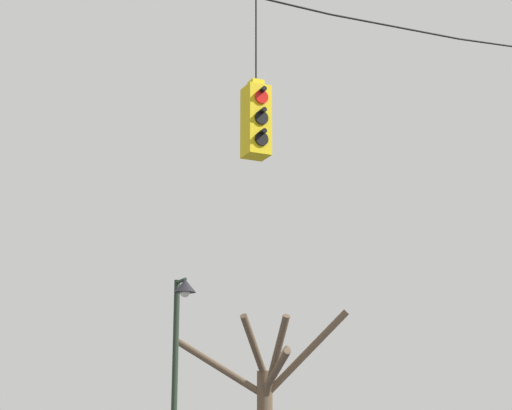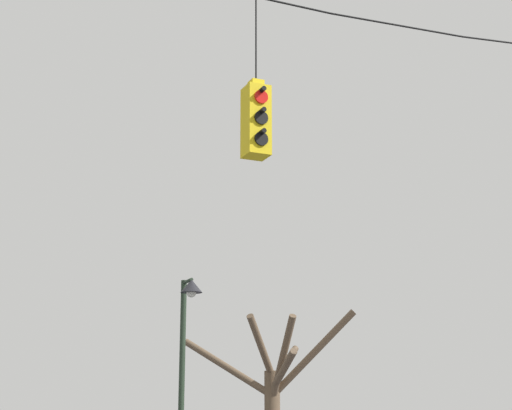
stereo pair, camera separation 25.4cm
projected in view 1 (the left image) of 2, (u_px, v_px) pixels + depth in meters
traffic_light_near_left_pole at (256, 120)px, 11.12m from camera, size 0.34×0.58×2.47m
street_lamp at (180, 338)px, 15.71m from camera, size 0.44×0.77×4.39m
bare_tree at (266, 399)px, 16.36m from camera, size 3.02×2.95×3.84m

